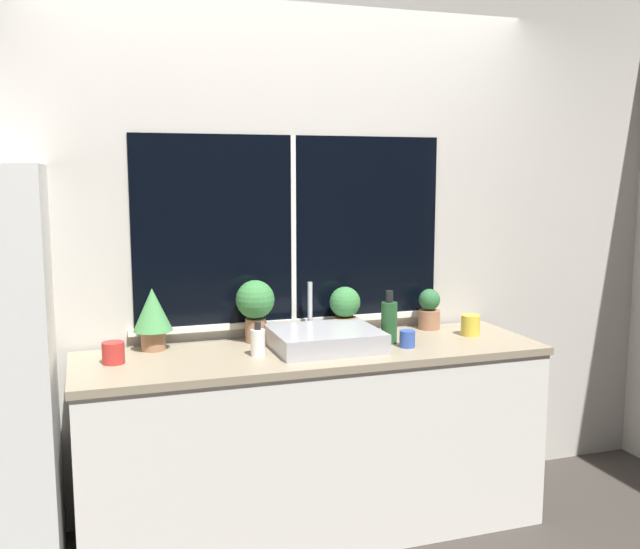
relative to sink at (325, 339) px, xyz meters
The scene contains 13 objects.
wall_back 0.56m from the sink, 99.11° to the left, with size 8.00×0.09×2.70m.
wall_right 2.43m from the sink, 29.69° to the left, with size 0.06×7.00×2.70m.
counter 0.49m from the sink, 167.63° to the right, with size 2.16×0.63×0.88m.
sink is the anchor object (origin of this frame).
potted_plant_far_left 0.80m from the sink, 163.90° to the left, with size 0.18×0.18×0.29m.
potted_plant_center_left 0.38m from the sink, 141.79° to the left, with size 0.19×0.19×0.30m.
potted_plant_center_right 0.30m from the sink, 50.63° to the left, with size 0.15×0.15×0.25m.
potted_plant_far_right 0.69m from the sink, 18.67° to the left, with size 0.11×0.11×0.21m.
soap_bottle 0.33m from the sink, behind, with size 0.06×0.06×0.15m.
bottle_tall 0.33m from the sink, ahead, with size 0.08×0.08×0.25m.
mug_blue 0.39m from the sink, 15.34° to the right, with size 0.07×0.07×0.08m.
mug_red 0.95m from the sink, behind, with size 0.10×0.10×0.09m.
mug_yellow 0.78m from the sink, ahead, with size 0.09×0.09×0.10m.
Camera 1 is at (-0.99, -2.74, 1.70)m, focal length 40.00 mm.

